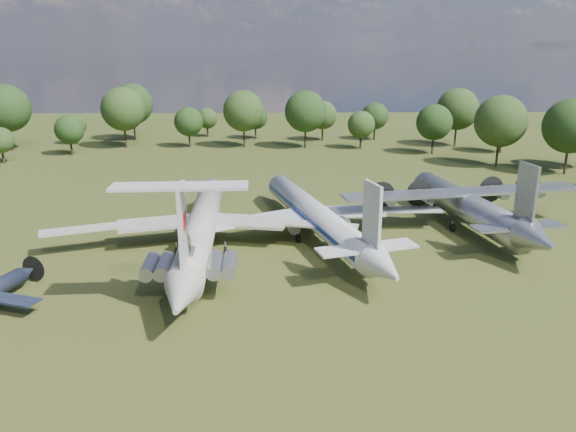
{
  "coord_description": "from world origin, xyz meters",
  "views": [
    {
      "loc": [
        9.45,
        -63.08,
        24.37
      ],
      "look_at": [
        11.12,
        0.35,
        5.0
      ],
      "focal_mm": 35.0,
      "sensor_mm": 36.0,
      "label": 1
    }
  ],
  "objects_px": {
    "an12_transport": "(466,210)",
    "person_on_il62": "(188,243)",
    "tu104_jet": "(316,221)",
    "il62_airliner": "(202,231)"
  },
  "relations": [
    {
      "from": "tu104_jet",
      "to": "person_on_il62",
      "type": "bearing_deg",
      "value": -143.22
    },
    {
      "from": "an12_transport",
      "to": "person_on_il62",
      "type": "relative_size",
      "value": 20.49
    },
    {
      "from": "an12_transport",
      "to": "person_on_il62",
      "type": "height_order",
      "value": "person_on_il62"
    },
    {
      "from": "person_on_il62",
      "to": "il62_airliner",
      "type": "bearing_deg",
      "value": -102.37
    },
    {
      "from": "tu104_jet",
      "to": "person_on_il62",
      "type": "xyz_separation_m",
      "value": [
        -13.93,
        -18.14,
        3.49
      ]
    },
    {
      "from": "tu104_jet",
      "to": "an12_transport",
      "type": "bearing_deg",
      "value": -6.01
    },
    {
      "from": "il62_airliner",
      "to": "an12_transport",
      "type": "xyz_separation_m",
      "value": [
        35.44,
        7.93,
        0.07
      ]
    },
    {
      "from": "il62_airliner",
      "to": "an12_transport",
      "type": "bearing_deg",
      "value": 10.68
    },
    {
      "from": "person_on_il62",
      "to": "tu104_jet",
      "type": "bearing_deg",
      "value": -141.84
    },
    {
      "from": "il62_airliner",
      "to": "person_on_il62",
      "type": "height_order",
      "value": "person_on_il62"
    }
  ]
}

